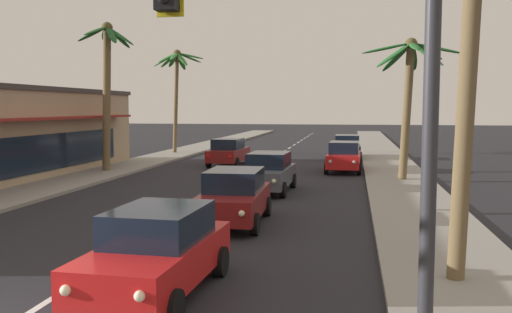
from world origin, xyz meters
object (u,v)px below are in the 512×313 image
sedan_lead_at_stop_bar (157,251)px  palm_left_farthest (177,74)px  sedan_parked_mid_kerb (344,156)px  traffic_signal_mast (169,18)px  sedan_third_in_queue (234,196)px  sedan_oncoming_far (229,152)px  palm_left_third (107,76)px  palm_right_second (409,79)px  sedan_fifth_in_queue (269,172)px  sedan_parked_nearest_kerb (347,147)px

sedan_lead_at_stop_bar → palm_left_farthest: palm_left_farthest is taller
sedan_parked_mid_kerb → traffic_signal_mast: bearing=-95.4°
sedan_third_in_queue → palm_left_farthest: bearing=111.8°
sedan_oncoming_far → sedan_parked_mid_kerb: size_ratio=1.00×
palm_left_third → palm_left_farthest: (-0.10, 12.42, 0.80)m
sedan_parked_mid_kerb → palm_left_farthest: palm_left_farthest is taller
palm_right_second → sedan_lead_at_stop_bar: bearing=-109.8°
traffic_signal_mast → palm_left_farthest: palm_left_farthest is taller
sedan_third_in_queue → sedan_oncoming_far: size_ratio=1.00×
palm_left_third → palm_left_farthest: bearing=90.5°
sedan_third_in_queue → palm_left_third: (-9.64, 11.93, 4.45)m
sedan_fifth_in_queue → sedan_parked_nearest_kerb: same height
traffic_signal_mast → palm_right_second: bearing=74.7°
palm_right_second → sedan_parked_nearest_kerb: bearing=104.5°
sedan_third_in_queue → sedan_fifth_in_queue: size_ratio=1.00×
sedan_parked_mid_kerb → sedan_parked_nearest_kerb: bearing=89.4°
sedan_oncoming_far → sedan_parked_nearest_kerb: (7.19, 5.62, 0.00)m
sedan_third_in_queue → palm_right_second: palm_right_second is taller
sedan_parked_mid_kerb → sedan_third_in_queue: bearing=-101.9°
sedan_oncoming_far → palm_left_farthest: size_ratio=0.56×
sedan_oncoming_far → palm_right_second: size_ratio=0.65×
sedan_lead_at_stop_bar → sedan_fifth_in_queue: same height
sedan_parked_mid_kerb → palm_right_second: (3.09, -3.92, 4.08)m
sedan_lead_at_stop_bar → palm_right_second: 19.00m
sedan_parked_nearest_kerb → palm_left_third: bearing=-140.7°
sedan_parked_nearest_kerb → palm_left_farthest: palm_left_farthest is taller
sedan_third_in_queue → sedan_oncoming_far: bearing=103.4°
sedan_lead_at_stop_bar → sedan_parked_mid_kerb: size_ratio=1.00×
sedan_oncoming_far → sedan_parked_nearest_kerb: bearing=38.0°
sedan_fifth_in_queue → palm_left_third: bearing=151.4°
traffic_signal_mast → sedan_fifth_in_queue: (-0.82, 15.23, -4.07)m
sedan_oncoming_far → traffic_signal_mast: bearing=-79.1°
sedan_oncoming_far → palm_left_farthest: palm_left_farthest is taller
sedan_lead_at_stop_bar → sedan_parked_mid_kerb: (3.19, 21.39, 0.00)m
sedan_third_in_queue → sedan_parked_nearest_kerb: 22.69m
sedan_parked_nearest_kerb → traffic_signal_mast: bearing=-94.2°
sedan_parked_nearest_kerb → palm_right_second: size_ratio=0.65×
sedan_fifth_in_queue → sedan_parked_mid_kerb: (3.04, 8.12, 0.00)m
palm_left_third → palm_left_farthest: palm_left_third is taller
palm_left_third → palm_left_farthest: size_ratio=1.03×
sedan_lead_at_stop_bar → palm_left_third: bearing=117.3°
sedan_oncoming_far → palm_right_second: bearing=-30.5°
sedan_parked_nearest_kerb → palm_right_second: 12.68m
traffic_signal_mast → palm_right_second: size_ratio=1.67×
traffic_signal_mast → palm_right_second: 20.15m
sedan_parked_nearest_kerb → sedan_parked_mid_kerb: same height
palm_left_third → sedan_parked_nearest_kerb: bearing=39.3°
sedan_oncoming_far → sedan_parked_nearest_kerb: size_ratio=1.01×
sedan_parked_nearest_kerb → palm_left_farthest: bearing=171.7°
sedan_oncoming_far → palm_right_second: 12.52m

